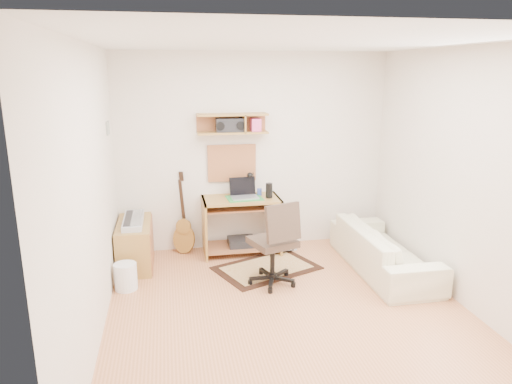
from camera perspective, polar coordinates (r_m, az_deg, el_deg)
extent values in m
cube|color=tan|center=(4.92, 4.12, -14.41)|extent=(3.60, 4.00, 0.01)
cube|color=white|center=(4.31, 4.78, 17.58)|extent=(3.60, 4.00, 0.01)
cube|color=silver|center=(6.35, -0.27, 4.80)|extent=(3.60, 0.01, 2.60)
cube|color=silver|center=(4.34, -19.24, -0.58)|extent=(0.01, 4.00, 2.60)
cube|color=silver|center=(5.20, 24.01, 1.36)|extent=(0.01, 4.00, 2.60)
cube|color=#A87D3B|center=(6.12, -2.84, 8.20)|extent=(0.90, 0.25, 0.26)
cube|color=tan|center=(6.31, -2.91, 3.51)|extent=(0.64, 0.03, 0.49)
cube|color=#4C8CBF|center=(5.73, -17.33, 7.34)|extent=(0.02, 0.20, 0.15)
cylinder|color=black|center=(6.16, 1.58, 0.18)|extent=(0.09, 0.09, 0.19)
cylinder|color=#344A9C|center=(6.30, 0.41, 0.01)|extent=(0.06, 0.06, 0.09)
cube|color=black|center=(6.12, -3.17, 8.00)|extent=(0.35, 0.16, 0.18)
cube|color=beige|center=(5.91, 1.28, -9.07)|extent=(1.39, 1.18, 0.02)
cube|color=#A87D3B|center=(6.09, -14.31, -6.08)|extent=(0.40, 0.90, 0.55)
cube|color=#B2B5BA|center=(6.00, -14.49, -3.33)|extent=(0.23, 0.74, 0.06)
cylinder|color=white|center=(5.53, -15.35, -9.74)|extent=(0.33, 0.33, 0.30)
cube|color=#A5A8AA|center=(6.53, 2.75, -6.01)|extent=(0.44, 0.36, 0.16)
imported|color=beige|center=(5.95, 15.07, -5.80)|extent=(0.53, 1.82, 0.71)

